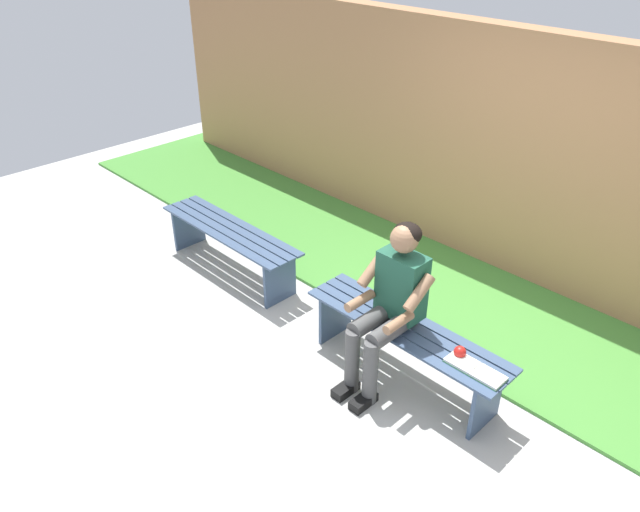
{
  "coord_description": "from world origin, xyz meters",
  "views": [
    {
      "loc": [
        -2.08,
        2.92,
        3.18
      ],
      "look_at": [
        0.74,
        0.15,
        0.82
      ],
      "focal_mm": 34.18,
      "sensor_mm": 36.0,
      "label": 1
    }
  ],
  "objects_px": {
    "bench_near": "(405,340)",
    "bench_far": "(230,239)",
    "apple": "(460,352)",
    "person_seated": "(390,301)",
    "book_open": "(475,369)"
  },
  "relations": [
    {
      "from": "person_seated",
      "to": "book_open",
      "type": "relative_size",
      "value": 3.09
    },
    {
      "from": "bench_near",
      "to": "person_seated",
      "type": "relative_size",
      "value": 1.31
    },
    {
      "from": "bench_near",
      "to": "apple",
      "type": "bearing_deg",
      "value": -179.64
    },
    {
      "from": "bench_near",
      "to": "bench_far",
      "type": "relative_size",
      "value": 1.0
    },
    {
      "from": "bench_near",
      "to": "apple",
      "type": "height_order",
      "value": "apple"
    },
    {
      "from": "bench_far",
      "to": "book_open",
      "type": "relative_size",
      "value": 4.05
    },
    {
      "from": "bench_far",
      "to": "apple",
      "type": "bearing_deg",
      "value": -179.94
    },
    {
      "from": "bench_near",
      "to": "apple",
      "type": "distance_m",
      "value": 0.49
    },
    {
      "from": "apple",
      "to": "person_seated",
      "type": "bearing_deg",
      "value": 10.87
    },
    {
      "from": "bench_near",
      "to": "book_open",
      "type": "distance_m",
      "value": 0.63
    },
    {
      "from": "bench_near",
      "to": "book_open",
      "type": "relative_size",
      "value": 4.04
    },
    {
      "from": "bench_far",
      "to": "book_open",
      "type": "height_order",
      "value": "book_open"
    },
    {
      "from": "bench_near",
      "to": "apple",
      "type": "relative_size",
      "value": 19.48
    },
    {
      "from": "person_seated",
      "to": "apple",
      "type": "relative_size",
      "value": 14.87
    },
    {
      "from": "apple",
      "to": "book_open",
      "type": "relative_size",
      "value": 0.21
    }
  ]
}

